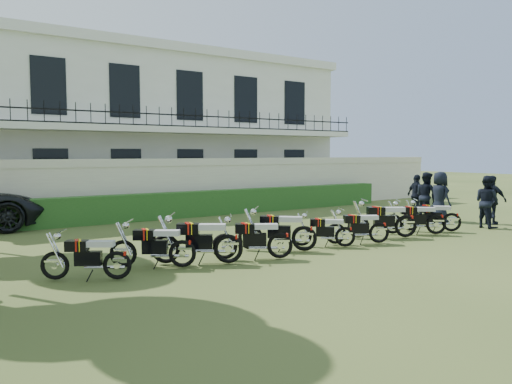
# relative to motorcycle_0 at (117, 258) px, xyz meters

# --- Properties ---
(ground) EXTENTS (100.00, 100.00, 0.00)m
(ground) POSITION_rel_motorcycle_0_xyz_m (5.54, 0.96, -0.45)
(ground) COLOR #34461C
(ground) RESTS_ON ground
(perimeter_wall) EXTENTS (30.00, 0.35, 2.30)m
(perimeter_wall) POSITION_rel_motorcycle_0_xyz_m (5.54, 8.96, 0.72)
(perimeter_wall) COLOR #EAE3C5
(perimeter_wall) RESTS_ON ground
(hedge) EXTENTS (18.00, 0.60, 1.00)m
(hedge) POSITION_rel_motorcycle_0_xyz_m (6.54, 8.16, 0.05)
(hedge) COLOR #1D4C1B
(hedge) RESTS_ON ground
(building) EXTENTS (20.40, 9.60, 7.40)m
(building) POSITION_rel_motorcycle_0_xyz_m (5.54, 14.92, 3.26)
(building) COLOR white
(building) RESTS_ON ground
(motorcycle_0) EXTENTS (1.56, 1.02, 0.98)m
(motorcycle_0) POSITION_rel_motorcycle_0_xyz_m (0.00, 0.00, 0.00)
(motorcycle_0) COLOR black
(motorcycle_0) RESTS_ON ground
(motorcycle_1) EXTENTS (1.63, 1.13, 1.03)m
(motorcycle_1) POSITION_rel_motorcycle_0_xyz_m (1.52, 0.24, 0.03)
(motorcycle_1) COLOR black
(motorcycle_1) RESTS_ON ground
(motorcycle_2) EXTENTS (1.79, 1.23, 1.13)m
(motorcycle_2) POSITION_rel_motorcycle_0_xyz_m (2.55, 0.00, 0.07)
(motorcycle_2) COLOR black
(motorcycle_2) RESTS_ON ground
(motorcycle_3) EXTENTS (1.72, 1.04, 1.05)m
(motorcycle_3) POSITION_rel_motorcycle_0_xyz_m (3.84, -0.22, 0.03)
(motorcycle_3) COLOR black
(motorcycle_3) RESTS_ON ground
(motorcycle_4) EXTENTS (1.59, 1.42, 1.11)m
(motorcycle_4) POSITION_rel_motorcycle_0_xyz_m (4.88, 0.15, 0.06)
(motorcycle_4) COLOR black
(motorcycle_4) RESTS_ON ground
(motorcycle_5) EXTENTS (1.35, 1.14, 0.92)m
(motorcycle_5) POSITION_rel_motorcycle_0_xyz_m (6.18, 0.02, -0.03)
(motorcycle_5) COLOR black
(motorcycle_5) RESTS_ON ground
(motorcycle_6) EXTENTS (1.64, 0.93, 0.98)m
(motorcycle_6) POSITION_rel_motorcycle_0_xyz_m (7.33, -0.12, 0.00)
(motorcycle_6) COLOR black
(motorcycle_6) RESTS_ON ground
(motorcycle_7) EXTENTS (1.85, 1.14, 1.13)m
(motorcycle_7) POSITION_rel_motorcycle_0_xyz_m (8.70, 0.09, 0.07)
(motorcycle_7) COLOR black
(motorcycle_7) RESTS_ON ground
(motorcycle_8) EXTENTS (1.57, 1.26, 1.05)m
(motorcycle_8) POSITION_rel_motorcycle_0_xyz_m (9.94, -0.06, 0.03)
(motorcycle_8) COLOR black
(motorcycle_8) RESTS_ON ground
(motorcycle_9) EXTENTS (1.48, 1.30, 1.02)m
(motorcycle_9) POSITION_rel_motorcycle_0_xyz_m (10.82, 0.01, 0.02)
(motorcycle_9) COLOR black
(motorcycle_9) RESTS_ON ground
(officer_1) EXTENTS (0.81, 0.97, 1.77)m
(officer_1) POSITION_rel_motorcycle_0_xyz_m (12.61, -0.07, 0.44)
(officer_1) COLOR black
(officer_1) RESTS_ON ground
(officer_2) EXTENTS (0.47, 1.03, 1.73)m
(officer_2) POSITION_rel_motorcycle_0_xyz_m (13.56, 0.32, 0.42)
(officer_2) COLOR black
(officer_2) RESTS_ON ground
(officer_3) EXTENTS (0.74, 0.99, 1.85)m
(officer_3) POSITION_rel_motorcycle_0_xyz_m (12.57, 1.75, 0.47)
(officer_3) COLOR black
(officer_3) RESTS_ON ground
(officer_4) EXTENTS (0.83, 0.99, 1.81)m
(officer_4) POSITION_rel_motorcycle_0_xyz_m (12.62, 2.37, 0.45)
(officer_4) COLOR black
(officer_4) RESTS_ON ground
(officer_5) EXTENTS (0.57, 1.03, 1.66)m
(officer_5) POSITION_rel_motorcycle_0_xyz_m (13.40, 3.43, 0.38)
(officer_5) COLOR black
(officer_5) RESTS_ON ground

